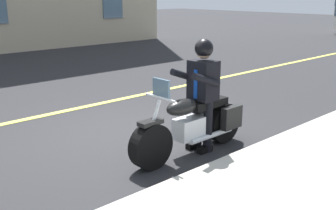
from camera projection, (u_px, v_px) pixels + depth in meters
name	position (u px, v px, depth m)	size (l,w,h in m)	color
ground_plane	(126.00, 134.00, 6.94)	(80.00, 80.00, 0.00)	#28282B
lane_center_stripe	(70.00, 110.00, 8.36)	(60.00, 0.16, 0.01)	#E5DB4C
motorcycle_main	(193.00, 125.00, 6.04)	(2.21, 0.60, 1.26)	black
rider_main	(202.00, 86.00, 6.00)	(0.62, 0.54, 1.74)	black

